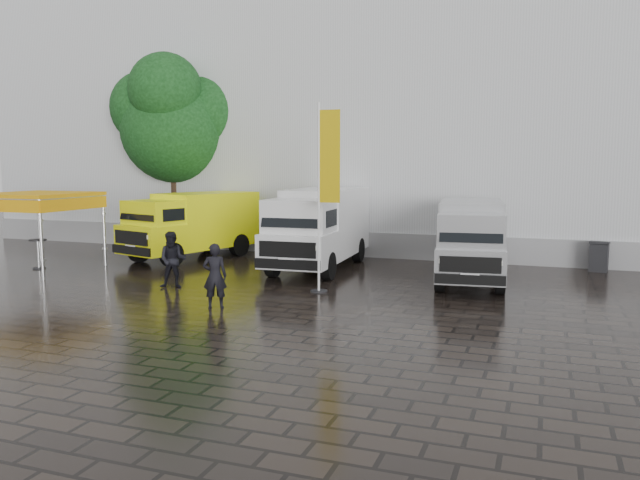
# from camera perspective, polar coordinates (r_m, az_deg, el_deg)

# --- Properties ---
(ground) EXTENTS (120.00, 120.00, 0.00)m
(ground) POSITION_cam_1_polar(r_m,az_deg,el_deg) (17.19, 0.60, -5.39)
(ground) COLOR black
(ground) RESTS_ON ground
(exhibition_hall) EXTENTS (44.00, 16.00, 12.00)m
(exhibition_hall) POSITION_cam_1_polar(r_m,az_deg,el_deg) (32.13, 13.82, 10.87)
(exhibition_hall) COLOR silver
(exhibition_hall) RESTS_ON ground
(hall_plinth) EXTENTS (44.00, 0.15, 1.00)m
(hall_plinth) POSITION_cam_1_polar(r_m,az_deg,el_deg) (24.27, 11.36, -0.73)
(hall_plinth) COLOR gray
(hall_plinth) RESTS_ON ground
(van_yellow) EXTENTS (3.66, 5.92, 2.56)m
(van_yellow) POSITION_cam_1_polar(r_m,az_deg,el_deg) (24.79, -11.69, 1.24)
(van_yellow) COLOR #F6FF0D
(van_yellow) RESTS_ON ground
(van_white) EXTENTS (2.45, 6.55, 2.80)m
(van_white) POSITION_cam_1_polar(r_m,az_deg,el_deg) (21.99, -0.07, 0.99)
(van_white) COLOR white
(van_white) RESTS_ON ground
(van_silver) EXTENTS (2.56, 5.95, 2.50)m
(van_silver) POSITION_cam_1_polar(r_m,az_deg,el_deg) (20.13, 13.60, -0.18)
(van_silver) COLOR silver
(van_silver) RESTS_ON ground
(canopy_tent) EXTENTS (3.20, 3.20, 2.70)m
(canopy_tent) POSITION_cam_1_polar(r_m,az_deg,el_deg) (23.68, -24.46, 3.54)
(canopy_tent) COLOR silver
(canopy_tent) RESTS_ON ground
(flagpole) EXTENTS (0.88, 0.50, 5.40)m
(flagpole) POSITION_cam_1_polar(r_m,az_deg,el_deg) (17.71, 0.46, 4.91)
(flagpole) COLOR black
(flagpole) RESTS_ON ground
(tree) EXTENTS (4.83, 4.83, 8.67)m
(tree) POSITION_cam_1_polar(r_m,az_deg,el_deg) (28.97, -13.09, 10.48)
(tree) COLOR black
(tree) RESTS_ON ground
(cocktail_table) EXTENTS (0.60, 0.60, 1.04)m
(cocktail_table) POSITION_cam_1_polar(r_m,az_deg,el_deg) (24.17, -24.35, -1.18)
(cocktail_table) COLOR black
(cocktail_table) RESTS_ON ground
(wheelie_bin) EXTENTS (0.72, 0.72, 1.04)m
(wheelie_bin) POSITION_cam_1_polar(r_m,az_deg,el_deg) (23.55, 24.15, -1.37)
(wheelie_bin) COLOR black
(wheelie_bin) RESTS_ON ground
(person_front) EXTENTS (0.72, 0.60, 1.68)m
(person_front) POSITION_cam_1_polar(r_m,az_deg,el_deg) (16.15, -9.59, -3.26)
(person_front) COLOR black
(person_front) RESTS_ON ground
(person_tent) EXTENTS (1.00, 0.90, 1.69)m
(person_tent) POSITION_cam_1_polar(r_m,az_deg,el_deg) (19.07, -13.31, -1.78)
(person_tent) COLOR black
(person_tent) RESTS_ON ground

